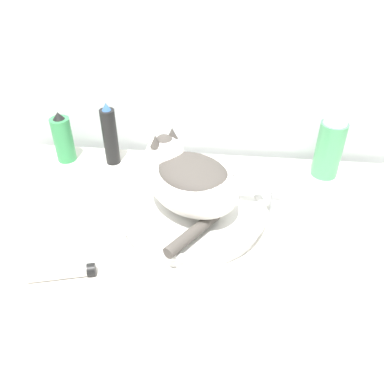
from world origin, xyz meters
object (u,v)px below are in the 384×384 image
(faucet, at_px, (275,191))
(cream_tube, at_px, (63,273))
(mouthwash_bottle, at_px, (330,146))
(cat, at_px, (189,179))
(hairspray_can_black, at_px, (110,136))
(spray_bottle_trigger, at_px, (63,139))

(faucet, height_order, cream_tube, faucet)
(cream_tube, bearing_deg, mouthwash_bottle, 36.53)
(mouthwash_bottle, bearing_deg, cat, -148.47)
(hairspray_can_black, relative_size, mouthwash_bottle, 0.98)
(spray_bottle_trigger, xyz_separation_m, mouthwash_bottle, (0.79, 0.00, 0.02))
(mouthwash_bottle, bearing_deg, spray_bottle_trigger, 180.00)
(hairspray_can_black, bearing_deg, mouthwash_bottle, 0.00)
(hairspray_can_black, bearing_deg, cream_tube, -88.81)
(faucet, xyz_separation_m, hairspray_can_black, (-0.48, 0.21, 0.02))
(cat, relative_size, hairspray_can_black, 1.79)
(spray_bottle_trigger, height_order, hairspray_can_black, hairspray_can_black)
(spray_bottle_trigger, height_order, cream_tube, spray_bottle_trigger)
(cat, height_order, spray_bottle_trigger, cat)
(mouthwash_bottle, distance_m, cream_tube, 0.80)
(cat, xyz_separation_m, mouthwash_bottle, (0.38, 0.23, -0.02))
(cat, xyz_separation_m, cream_tube, (-0.25, -0.24, -0.11))
(cat, bearing_deg, cream_tube, 82.80)
(cat, bearing_deg, faucet, -132.86)
(faucet, xyz_separation_m, cream_tube, (-0.47, -0.26, -0.06))
(faucet, bearing_deg, spray_bottle_trigger, -27.66)
(spray_bottle_trigger, relative_size, hairspray_can_black, 0.82)
(mouthwash_bottle, bearing_deg, hairspray_can_black, 180.00)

